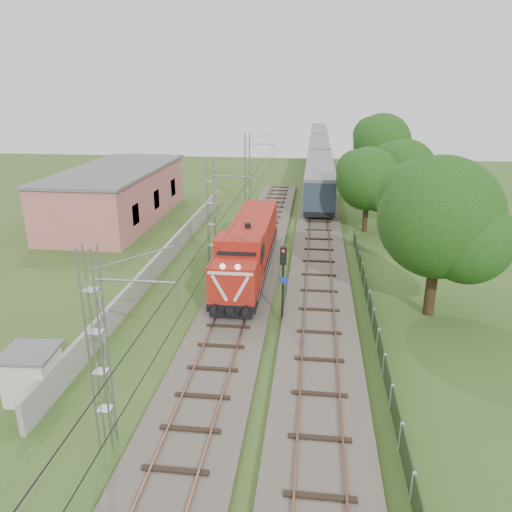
# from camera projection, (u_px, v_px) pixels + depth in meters

# --- Properties ---
(ground) EXTENTS (140.00, 140.00, 0.00)m
(ground) POSITION_uv_depth(u_px,v_px,m) (224.00, 345.00, 26.24)
(ground) COLOR #34511E
(ground) RESTS_ON ground
(track_main) EXTENTS (4.20, 70.00, 0.45)m
(track_main) POSITION_uv_depth(u_px,v_px,m) (242.00, 290.00, 32.75)
(track_main) COLOR #6B6054
(track_main) RESTS_ON ground
(track_side) EXTENTS (4.20, 80.00, 0.45)m
(track_side) POSITION_uv_depth(u_px,v_px,m) (319.00, 236.00, 44.39)
(track_side) COLOR #6B6054
(track_side) RESTS_ON ground
(catenary) EXTENTS (3.31, 70.00, 8.00)m
(catenary) POSITION_uv_depth(u_px,v_px,m) (212.00, 213.00, 36.50)
(catenary) COLOR gray
(catenary) RESTS_ON ground
(boundary_wall) EXTENTS (0.25, 40.00, 1.50)m
(boundary_wall) POSITION_uv_depth(u_px,v_px,m) (167.00, 254.00, 37.97)
(boundary_wall) COLOR #9E9E99
(boundary_wall) RESTS_ON ground
(station_building) EXTENTS (8.40, 20.40, 5.22)m
(station_building) POSITION_uv_depth(u_px,v_px,m) (117.00, 194.00, 49.55)
(station_building) COLOR #B05E5F
(station_building) RESTS_ON ground
(fence) EXTENTS (0.12, 32.00, 1.20)m
(fence) POSITION_uv_depth(u_px,v_px,m) (373.00, 318.00, 27.98)
(fence) COLOR black
(fence) RESTS_ON ground
(locomotive) EXTENTS (2.83, 16.16, 4.10)m
(locomotive) POSITION_uv_depth(u_px,v_px,m) (249.00, 247.00, 35.21)
(locomotive) COLOR black
(locomotive) RESTS_ON ground
(coach_rake) EXTENTS (3.20, 71.29, 3.70)m
(coach_rake) POSITION_uv_depth(u_px,v_px,m) (319.00, 151.00, 81.43)
(coach_rake) COLOR black
(coach_rake) RESTS_ON ground
(signal_post) EXTENTS (0.50, 0.39, 4.58)m
(signal_post) POSITION_uv_depth(u_px,v_px,m) (283.00, 271.00, 27.87)
(signal_post) COLOR black
(signal_post) RESTS_ON ground
(relay_hut) EXTENTS (2.33, 2.33, 2.28)m
(relay_hut) POSITION_uv_depth(u_px,v_px,m) (32.00, 374.00, 21.58)
(relay_hut) COLOR silver
(relay_hut) RESTS_ON ground
(tree_a) EXTENTS (7.26, 6.92, 9.41)m
(tree_a) POSITION_uv_depth(u_px,v_px,m) (441.00, 219.00, 27.91)
(tree_a) COLOR #392817
(tree_a) RESTS_ON ground
(tree_b) EXTENTS (6.38, 6.08, 8.27)m
(tree_b) POSITION_uv_depth(u_px,v_px,m) (404.00, 173.00, 46.52)
(tree_b) COLOR #392817
(tree_b) RESTS_ON ground
(tree_c) EXTENTS (6.00, 5.72, 7.78)m
(tree_c) POSITION_uv_depth(u_px,v_px,m) (369.00, 180.00, 44.82)
(tree_c) COLOR #392817
(tree_c) RESTS_ON ground
(tree_d) EXTENTS (7.46, 7.10, 9.67)m
(tree_d) POSITION_uv_depth(u_px,v_px,m) (383.00, 143.00, 61.75)
(tree_d) COLOR #392817
(tree_d) RESTS_ON ground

